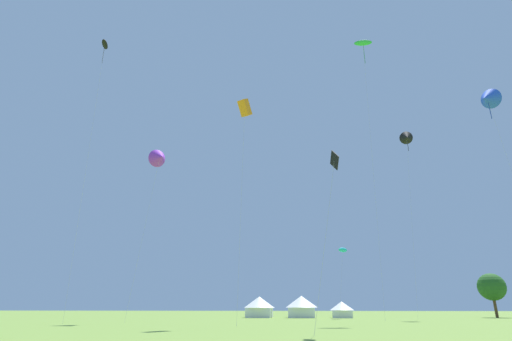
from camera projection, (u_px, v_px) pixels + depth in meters
kite_cyan_parafoil at (343, 250)px, 58.79m from camera, size 2.24×3.46×10.05m
kite_orange_box at (245, 108)px, 40.90m from camera, size 1.46×2.13×22.06m
kite_black_diamond at (334, 164)px, 26.79m from camera, size 2.18×2.69×11.75m
kite_blue_delta at (487, 99)px, 52.15m from camera, size 3.91×4.42×29.24m
kite_black_parafoil at (105, 46)px, 49.93m from camera, size 1.44×2.13×33.39m
kite_purple_delta at (160, 158)px, 47.25m from camera, size 3.41×3.04×19.72m
kite_green_parafoil at (363, 44)px, 57.18m from camera, size 2.60×1.86×38.29m
kite_black_delta at (407, 138)px, 62.31m from camera, size 3.44×3.51×28.17m
festival_tent_left at (259, 306)px, 62.20m from camera, size 4.86×4.86×3.16m
festival_tent_right at (302, 306)px, 61.27m from camera, size 4.99×4.99×3.24m
festival_tent_center at (342, 309)px, 60.25m from camera, size 3.67×3.67×2.39m
tree_distant_left at (492, 287)px, 63.23m from camera, size 4.23×4.23×6.75m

